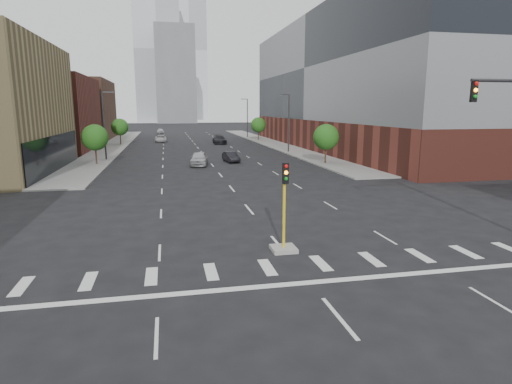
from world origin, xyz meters
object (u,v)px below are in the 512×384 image
object	(u,v)px
car_near_left	(199,159)
car_mid_right	(231,157)
car_distant	(160,131)
car_deep_right	(219,139)
car_far_left	(161,139)
median_traffic_signal	(284,232)

from	to	relation	value
car_near_left	car_mid_right	size ratio (longest dim) A/B	1.22
car_mid_right	car_distant	xyz separation A→B (m)	(-9.65, 67.06, 0.05)
car_distant	car_mid_right	bearing A→B (deg)	-83.23
car_mid_right	car_distant	bearing A→B (deg)	90.61
car_deep_right	car_distant	bearing A→B (deg)	107.66
car_far_left	car_distant	distance (m)	30.82
car_far_left	car_distant	xyz separation A→B (m)	(-0.36, 30.81, 0.04)
car_near_left	car_far_left	xyz separation A→B (m)	(-4.97, 38.82, -0.16)
median_traffic_signal	car_far_left	world-z (taller)	median_traffic_signal
car_mid_right	car_distant	size ratio (longest dim) A/B	0.96
median_traffic_signal	car_near_left	world-z (taller)	median_traffic_signal
car_mid_right	car_deep_right	size ratio (longest dim) A/B	0.70
median_traffic_signal	car_near_left	size ratio (longest dim) A/B	0.89
car_far_left	car_deep_right	size ratio (longest dim) A/B	0.85
car_deep_right	car_distant	xyz separation A→B (m)	(-11.75, 37.77, -0.12)
car_distant	car_far_left	bearing A→B (deg)	-90.75
car_near_left	car_distant	distance (m)	69.84
car_far_left	car_deep_right	world-z (taller)	car_deep_right
car_mid_right	car_deep_right	xyz separation A→B (m)	(2.10, 29.29, 0.18)
car_near_left	car_far_left	bearing A→B (deg)	105.28
car_mid_right	car_distant	world-z (taller)	car_distant
car_deep_right	car_distant	distance (m)	39.55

